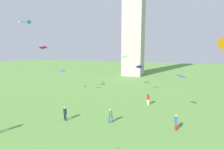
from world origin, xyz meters
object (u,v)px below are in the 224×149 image
(kite_flying_3, at_px, (24,22))
(kite_flying_8, at_px, (28,21))
(monument_obelisk, at_px, (134,1))
(person_1, at_px, (110,115))
(person_5, at_px, (65,113))
(person_2, at_px, (176,121))
(kite_flying_7, at_px, (62,71))
(kite_flying_1, at_px, (139,67))
(person_3, at_px, (148,98))
(kite_flying_0, at_px, (125,57))
(kite_flying_5, at_px, (43,47))
(kite_flying_4, at_px, (181,76))

(kite_flying_3, xyz_separation_m, kite_flying_8, (-1.58, 2.39, 0.57))
(monument_obelisk, distance_m, person_1, 46.47)
(person_5, bearing_deg, person_2, -142.17)
(kite_flying_7, bearing_deg, monument_obelisk, -2.17)
(person_2, relative_size, kite_flying_1, 1.02)
(person_2, bearing_deg, kite_flying_3, 75.37)
(person_3, distance_m, kite_flying_7, 18.97)
(kite_flying_7, distance_m, kite_flying_8, 11.20)
(person_1, bearing_deg, person_5, 149.78)
(kite_flying_3, bearing_deg, kite_flying_0, 155.84)
(person_5, bearing_deg, kite_flying_1, -82.23)
(monument_obelisk, xyz_separation_m, kite_flying_5, (-6.74, -34.67, -15.86))
(person_2, bearing_deg, kite_flying_0, 23.97)
(person_3, xyz_separation_m, kite_flying_3, (-19.64, -5.32, 12.22))
(kite_flying_1, relative_size, kite_flying_3, 1.05)
(person_2, relative_size, kite_flying_0, 1.29)
(kite_flying_0, distance_m, kite_flying_1, 5.54)
(kite_flying_1, bearing_deg, person_3, -21.86)
(kite_flying_1, height_order, kite_flying_7, kite_flying_1)
(kite_flying_7, bearing_deg, kite_flying_0, -45.45)
(kite_flying_7, xyz_separation_m, kite_flying_8, (-2.72, -5.40, 9.43))
(person_5, relative_size, kite_flying_7, 1.52)
(monument_obelisk, distance_m, person_3, 40.32)
(person_5, height_order, kite_flying_7, kite_flying_7)
(kite_flying_1, relative_size, kite_flying_7, 1.54)
(person_1, distance_m, kite_flying_3, 20.82)
(monument_obelisk, relative_size, kite_flying_8, 36.12)
(person_1, height_order, kite_flying_4, kite_flying_4)
(person_2, distance_m, person_5, 13.10)
(kite_flying_0, bearing_deg, kite_flying_3, 46.55)
(person_2, xyz_separation_m, person_5, (-12.91, -2.26, -0.03))
(kite_flying_3, bearing_deg, kite_flying_1, 140.86)
(kite_flying_0, height_order, kite_flying_4, kite_flying_0)
(kite_flying_1, bearing_deg, monument_obelisk, 150.00)
(person_1, relative_size, kite_flying_5, 1.42)
(person_2, distance_m, kite_flying_0, 21.23)
(kite_flying_1, bearing_deg, kite_flying_4, -8.03)
(kite_flying_8, bearing_deg, kite_flying_3, 64.33)
(kite_flying_4, height_order, kite_flying_7, kite_flying_4)
(kite_flying_5, height_order, kite_flying_7, kite_flying_5)
(monument_obelisk, xyz_separation_m, kite_flying_7, (-8.09, -28.21, -20.63))
(person_3, bearing_deg, kite_flying_8, -114.24)
(person_3, bearing_deg, kite_flying_5, -109.01)
(kite_flying_4, bearing_deg, kite_flying_1, -26.53)
(monument_obelisk, xyz_separation_m, person_5, (1.76, -40.51, -24.06))
(monument_obelisk, bearing_deg, kite_flying_1, -72.93)
(monument_obelisk, height_order, person_3, monument_obelisk)
(kite_flying_0, bearing_deg, person_1, 99.42)
(person_1, bearing_deg, kite_flying_7, 100.10)
(kite_flying_1, distance_m, kite_flying_8, 22.08)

